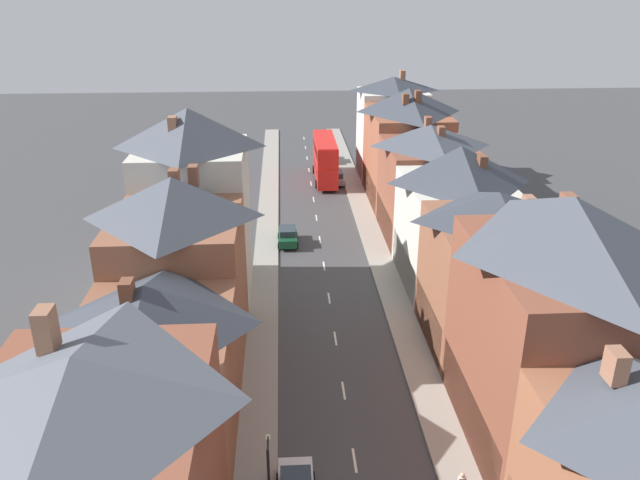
{
  "coord_description": "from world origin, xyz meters",
  "views": [
    {
      "loc": [
        -3.34,
        -13.37,
        23.07
      ],
      "look_at": [
        -0.22,
        38.13,
        1.58
      ],
      "focal_mm": 35.0,
      "sensor_mm": 36.0,
      "label": 1
    }
  ],
  "objects_px": {
    "car_parked_left_a": "(330,156)",
    "car_parked_right_a": "(336,178)",
    "double_decker_bus_lead": "(325,159)",
    "car_mid_black": "(288,236)"
  },
  "relations": [
    {
      "from": "car_mid_black",
      "to": "double_decker_bus_lead",
      "type": "bearing_deg",
      "value": 76.31
    },
    {
      "from": "car_parked_left_a",
      "to": "car_mid_black",
      "type": "height_order",
      "value": "car_mid_black"
    },
    {
      "from": "double_decker_bus_lead",
      "to": "car_parked_left_a",
      "type": "distance_m",
      "value": 8.94
    },
    {
      "from": "car_parked_right_a",
      "to": "car_mid_black",
      "type": "bearing_deg",
      "value": -108.41
    },
    {
      "from": "car_parked_right_a",
      "to": "car_mid_black",
      "type": "height_order",
      "value": "car_mid_black"
    },
    {
      "from": "car_mid_black",
      "to": "car_parked_left_a",
      "type": "bearing_deg",
      "value": 77.81
    },
    {
      "from": "car_parked_left_a",
      "to": "car_parked_right_a",
      "type": "height_order",
      "value": "car_parked_left_a"
    },
    {
      "from": "double_decker_bus_lead",
      "to": "car_parked_right_a",
      "type": "height_order",
      "value": "double_decker_bus_lead"
    },
    {
      "from": "car_parked_left_a",
      "to": "double_decker_bus_lead",
      "type": "bearing_deg",
      "value": -98.64
    },
    {
      "from": "car_parked_left_a",
      "to": "car_parked_right_a",
      "type": "relative_size",
      "value": 1.09
    }
  ]
}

